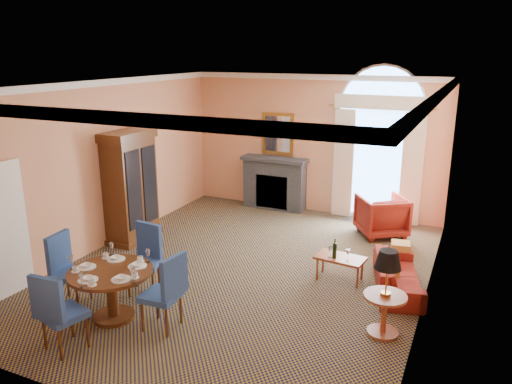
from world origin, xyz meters
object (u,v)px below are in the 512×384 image
at_px(dining_table, 111,282).
at_px(side_table, 386,282).
at_px(armoire, 130,188).
at_px(sofa, 398,274).
at_px(armchair, 381,216).
at_px(coffee_table, 340,258).

bearing_deg(dining_table, side_table, 18.38).
bearing_deg(armoire, sofa, -0.23).
distance_m(armoire, side_table, 5.53).
relative_size(sofa, armchair, 1.84).
xyz_separation_m(sofa, armchair, (-0.72, 2.34, 0.17)).
distance_m(armchair, side_table, 3.88).
xyz_separation_m(armoire, sofa, (5.27, -0.02, -0.82)).
bearing_deg(coffee_table, side_table, -47.70).
bearing_deg(dining_table, armchair, 60.43).
relative_size(sofa, coffee_table, 2.01).
relative_size(dining_table, armchair, 1.28).
bearing_deg(sofa, armoire, 74.69).
bearing_deg(armchair, sofa, 72.85).
height_order(armoire, coffee_table, armoire).
distance_m(sofa, coffee_table, 0.96).
height_order(armoire, side_table, armoire).
bearing_deg(armoire, dining_table, -57.24).
distance_m(dining_table, side_table, 3.80).
bearing_deg(side_table, sofa, 91.98).
relative_size(dining_table, side_table, 1.00).
xyz_separation_m(dining_table, coffee_table, (2.61, 2.57, -0.17)).
bearing_deg(armchair, side_table, 67.22).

